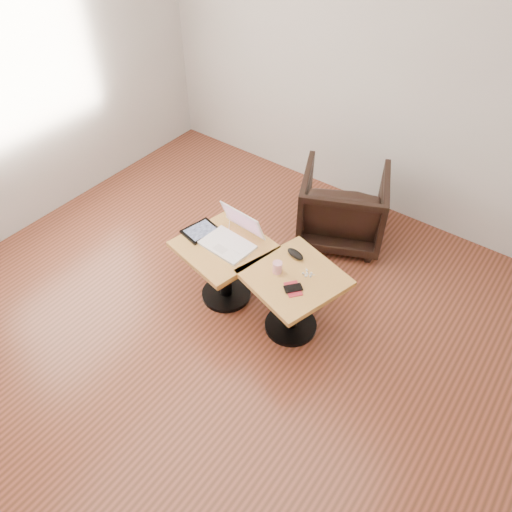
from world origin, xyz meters
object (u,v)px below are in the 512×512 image
Objects in this scene: side_table_left at (224,258)px; side_table_right at (293,290)px; striped_cup at (277,267)px; laptop at (232,237)px; armchair at (343,206)px.

side_table_right is (0.59, 0.04, 0.00)m from side_table_left.
side_table_left is 8.24× the size of striped_cup.
striped_cup reaches higher than side_table_left.
laptop reaches higher than armchair.
striped_cup is (-0.12, -0.04, 0.18)m from side_table_right.
side_table_right is 0.58m from laptop.
side_table_left is 1.22m from armchair.
side_table_left is 0.95× the size of side_table_right.
side_table_left is at bearing -179.53° from striped_cup.
side_table_right is 8.64× the size of striped_cup.
armchair reaches higher than side_table_right.
laptop is 1.18m from armchair.
side_table_right is 1.15m from armchair.
side_table_right is at bearing 15.46° from side_table_left.
armchair is (0.35, 1.17, -0.08)m from side_table_left.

